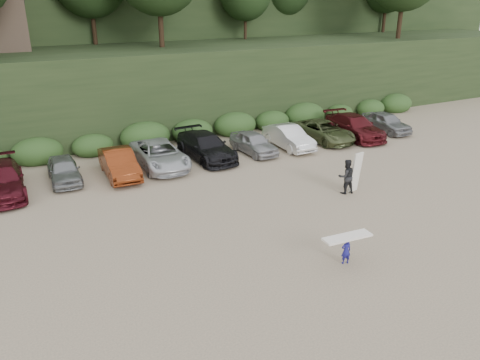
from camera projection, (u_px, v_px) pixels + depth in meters
ground at (293, 224)px, 21.04m from camera, size 120.00×120.00×0.00m
parked_cars at (172, 154)px, 28.11m from camera, size 37.11×6.34×1.61m
child_surfer at (347, 245)px, 17.65m from camera, size 1.99×0.70×1.17m
adult_surfer at (347, 176)px, 24.09m from camera, size 1.38×0.84×2.16m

